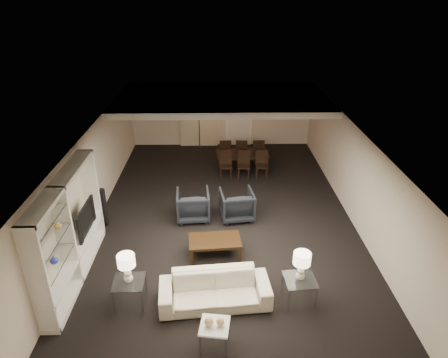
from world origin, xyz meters
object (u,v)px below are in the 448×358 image
television (81,219)px  chair_fl (225,151)px  marble_table (215,336)px  table_lamp_left (127,269)px  dining_table (242,162)px  chair_nl (226,166)px  sofa (215,290)px  floor_speaker (104,207)px  chair_nm (244,165)px  vase_amber (58,225)px  vase_blue (54,260)px  pendant_light (231,113)px  floor_lamp (199,129)px  side_table_left (130,293)px  chair_fr (258,151)px  side_table_right (299,290)px  armchair_right (237,205)px  armchair_left (193,205)px  chair_fm (241,151)px  chair_nr (262,165)px  table_lamp_right (301,266)px  coffee_table (215,247)px

television → chair_fl: television is taller
marble_table → television: size_ratio=0.45×
table_lamp_left → dining_table: bearing=67.7°
dining_table → chair_nl: (-0.60, -0.65, 0.15)m
sofa → floor_speaker: (-2.95, 3.01, 0.22)m
table_lamp_left → chair_nm: size_ratio=0.68×
vase_amber → marble_table: bearing=-26.5°
television → vase_blue: bearing=178.9°
pendant_light → marble_table: bearing=-93.9°
dining_table → floor_lamp: size_ratio=1.14×
television → chair_nl: bearing=-38.4°
table_lamp_left → side_table_left: bearing=0.0°
side_table_left → chair_fr: (3.26, 7.13, 0.18)m
chair_fr → television: bearing=50.4°
table_lamp_left → marble_table: bearing=-32.9°
chair_nl → chair_fr: (1.20, 1.30, 0.00)m
sofa → side_table_right: (1.70, 0.00, -0.04)m
armchair_right → floor_speaker: floor_speaker is taller
armchair_left → vase_blue: bearing=49.4°
dining_table → chair_fm: bearing=86.6°
chair_nr → marble_table: bearing=-101.2°
chair_nr → chair_fr: bearing=91.4°
sofa → chair_fr: 7.30m
table_lamp_right → television: bearing=161.8°
vase_blue → chair_nr: bearing=51.8°
side_table_left → chair_fr: 7.84m
side_table_right → marble_table: bearing=-147.1°
vase_blue → floor_speaker: vase_blue is taller
sofa → side_table_right: size_ratio=3.64×
chair_nm → pendant_light: bearing=112.5°
chair_fl → chair_nr: bearing=127.6°
coffee_table → armchair_right: (0.60, 1.70, 0.19)m
armchair_left → dining_table: armchair_left is taller
table_lamp_right → chair_nl: size_ratio=0.68×
floor_speaker → chair_nl: size_ratio=1.17×
sofa → armchair_left: 3.36m
marble_table → floor_lamp: size_ratio=0.33×
sofa → marble_table: bearing=-95.3°
vase_blue → chair_nm: vase_blue is taller
side_table_left → vase_blue: 1.61m
television → floor_speaker: 1.55m
pendant_light → table_lamp_left: bearing=-107.8°
chair_fm → table_lamp_right: bearing=99.6°
side_table_left → pendant_light: bearing=72.2°
vase_amber → chair_fr: 8.22m
armchair_left → vase_blue: size_ratio=5.42×
sofa → vase_blue: size_ratio=13.25×
television → chair_fr: 7.24m
vase_blue → table_lamp_right: bearing=0.4°
armchair_right → chair_fr: 3.95m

